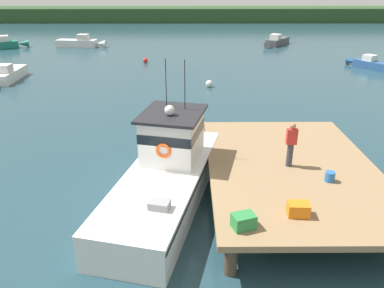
{
  "coord_description": "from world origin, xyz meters",
  "views": [
    {
      "loc": [
        1.11,
        -12.18,
        7.4
      ],
      "look_at": [
        1.2,
        1.49,
        1.4
      ],
      "focal_mm": 35.5,
      "sensor_mm": 36.0,
      "label": 1
    }
  ],
  "objects_px": {
    "moored_boat_far_left": "(372,64)",
    "moored_boat_off_the_point": "(0,44)",
    "deckhand_by_the_boat": "(291,144)",
    "moored_boat_outer_mooring": "(276,41)",
    "crate_stack_mid_dock": "(244,221)",
    "bait_bucket": "(330,177)",
    "crate_single_far": "(298,209)",
    "mooring_buoy_outer": "(145,60)",
    "moored_boat_near_channel": "(80,43)",
    "mooring_buoy_spare_mooring": "(209,84)",
    "moored_boat_far_right": "(7,75)",
    "main_fishing_boat": "(168,170)"
  },
  "relations": [
    {
      "from": "moored_boat_off_the_point",
      "to": "deckhand_by_the_boat",
      "type": "bearing_deg",
      "value": -51.81
    },
    {
      "from": "crate_stack_mid_dock",
      "to": "moored_boat_far_left",
      "type": "distance_m",
      "value": 28.93
    },
    {
      "from": "moored_boat_far_right",
      "to": "moored_boat_near_channel",
      "type": "bearing_deg",
      "value": 84.54
    },
    {
      "from": "bait_bucket",
      "to": "crate_single_far",
      "type": "bearing_deg",
      "value": -128.71
    },
    {
      "from": "crate_stack_mid_dock",
      "to": "moored_boat_near_channel",
      "type": "height_order",
      "value": "crate_stack_mid_dock"
    },
    {
      "from": "crate_stack_mid_dock",
      "to": "deckhand_by_the_boat",
      "type": "distance_m",
      "value": 4.29
    },
    {
      "from": "moored_boat_off_the_point",
      "to": "moored_boat_outer_mooring",
      "type": "distance_m",
      "value": 31.86
    },
    {
      "from": "moored_boat_far_right",
      "to": "moored_boat_off_the_point",
      "type": "relative_size",
      "value": 0.97
    },
    {
      "from": "main_fishing_boat",
      "to": "moored_boat_near_channel",
      "type": "relative_size",
      "value": 1.73
    },
    {
      "from": "moored_boat_far_right",
      "to": "mooring_buoy_outer",
      "type": "xyz_separation_m",
      "value": [
        10.02,
        6.89,
        -0.24
      ]
    },
    {
      "from": "main_fishing_boat",
      "to": "crate_single_far",
      "type": "relative_size",
      "value": 16.59
    },
    {
      "from": "moored_boat_far_left",
      "to": "moored_boat_far_right",
      "type": "relative_size",
      "value": 0.81
    },
    {
      "from": "crate_single_far",
      "to": "moored_boat_off_the_point",
      "type": "distance_m",
      "value": 42.58
    },
    {
      "from": "deckhand_by_the_boat",
      "to": "crate_stack_mid_dock",
      "type": "bearing_deg",
      "value": -119.92
    },
    {
      "from": "mooring_buoy_spare_mooring",
      "to": "moored_boat_off_the_point",
      "type": "bearing_deg",
      "value": 144.07
    },
    {
      "from": "main_fishing_boat",
      "to": "moored_boat_near_channel",
      "type": "xyz_separation_m",
      "value": [
        -11.91,
        32.91,
        -0.51
      ]
    },
    {
      "from": "moored_boat_off_the_point",
      "to": "mooring_buoy_outer",
      "type": "height_order",
      "value": "moored_boat_off_the_point"
    },
    {
      "from": "crate_stack_mid_dock",
      "to": "mooring_buoy_spare_mooring",
      "type": "relative_size",
      "value": 1.17
    },
    {
      "from": "deckhand_by_the_boat",
      "to": "moored_boat_outer_mooring",
      "type": "distance_m",
      "value": 34.74
    },
    {
      "from": "main_fishing_boat",
      "to": "deckhand_by_the_boat",
      "type": "bearing_deg",
      "value": -0.73
    },
    {
      "from": "bait_bucket",
      "to": "moored_boat_far_left",
      "type": "distance_m",
      "value": 25.16
    },
    {
      "from": "moored_boat_near_channel",
      "to": "deckhand_by_the_boat",
      "type": "bearing_deg",
      "value": -63.77
    },
    {
      "from": "moored_boat_far_right",
      "to": "crate_single_far",
      "type": "bearing_deg",
      "value": -49.39
    },
    {
      "from": "crate_stack_mid_dock",
      "to": "moored_boat_far_right",
      "type": "xyz_separation_m",
      "value": [
        -15.65,
        20.73,
        -0.93
      ]
    },
    {
      "from": "crate_stack_mid_dock",
      "to": "bait_bucket",
      "type": "distance_m",
      "value": 4.09
    },
    {
      "from": "crate_stack_mid_dock",
      "to": "deckhand_by_the_boat",
      "type": "relative_size",
      "value": 0.37
    },
    {
      "from": "main_fishing_boat",
      "to": "moored_boat_outer_mooring",
      "type": "bearing_deg",
      "value": 71.82
    },
    {
      "from": "moored_boat_far_left",
      "to": "moored_boat_off_the_point",
      "type": "xyz_separation_m",
      "value": [
        -37.54,
        10.5,
        0.09
      ]
    },
    {
      "from": "moored_boat_far_left",
      "to": "moored_boat_off_the_point",
      "type": "distance_m",
      "value": 38.98
    },
    {
      "from": "bait_bucket",
      "to": "mooring_buoy_outer",
      "type": "height_order",
      "value": "bait_bucket"
    },
    {
      "from": "moored_boat_near_channel",
      "to": "mooring_buoy_spare_mooring",
      "type": "bearing_deg",
      "value": -51.54
    },
    {
      "from": "crate_single_far",
      "to": "moored_boat_near_channel",
      "type": "xyz_separation_m",
      "value": [
        -15.76,
        36.07,
        -0.9
      ]
    },
    {
      "from": "moored_boat_far_left",
      "to": "mooring_buoy_spare_mooring",
      "type": "relative_size",
      "value": 8.43
    },
    {
      "from": "crate_stack_mid_dock",
      "to": "crate_single_far",
      "type": "bearing_deg",
      "value": 19.54
    },
    {
      "from": "mooring_buoy_outer",
      "to": "bait_bucket",
      "type": "bearing_deg",
      "value": -70.61
    },
    {
      "from": "deckhand_by_the_boat",
      "to": "moored_boat_outer_mooring",
      "type": "xyz_separation_m",
      "value": [
        6.82,
        34.02,
        -1.6
      ]
    },
    {
      "from": "moored_boat_far_left",
      "to": "moored_boat_far_right",
      "type": "height_order",
      "value": "moored_boat_far_right"
    },
    {
      "from": "bait_bucket",
      "to": "moored_boat_near_channel",
      "type": "height_order",
      "value": "bait_bucket"
    },
    {
      "from": "deckhand_by_the_boat",
      "to": "crate_single_far",
      "type": "bearing_deg",
      "value": -98.88
    },
    {
      "from": "main_fishing_boat",
      "to": "moored_boat_far_left",
      "type": "bearing_deg",
      "value": 51.39
    },
    {
      "from": "bait_bucket",
      "to": "deckhand_by_the_boat",
      "type": "height_order",
      "value": "deckhand_by_the_boat"
    },
    {
      "from": "bait_bucket",
      "to": "moored_boat_outer_mooring",
      "type": "relative_size",
      "value": 0.07
    },
    {
      "from": "moored_boat_near_channel",
      "to": "mooring_buoy_outer",
      "type": "relative_size",
      "value": 12.48
    },
    {
      "from": "main_fishing_boat",
      "to": "moored_boat_far_right",
      "type": "xyz_separation_m",
      "value": [
        -13.43,
        17.0,
        -0.54
      ]
    },
    {
      "from": "bait_bucket",
      "to": "mooring_buoy_spare_mooring",
      "type": "xyz_separation_m",
      "value": [
        -3.2,
        16.31,
        -1.11
      ]
    },
    {
      "from": "crate_single_far",
      "to": "mooring_buoy_outer",
      "type": "distance_m",
      "value": 28.03
    },
    {
      "from": "deckhand_by_the_boat",
      "to": "moored_boat_outer_mooring",
      "type": "relative_size",
      "value": 0.33
    },
    {
      "from": "crate_single_far",
      "to": "moored_boat_near_channel",
      "type": "distance_m",
      "value": 39.37
    },
    {
      "from": "moored_boat_off_the_point",
      "to": "mooring_buoy_outer",
      "type": "bearing_deg",
      "value": -24.32
    },
    {
      "from": "moored_boat_near_channel",
      "to": "mooring_buoy_outer",
      "type": "xyz_separation_m",
      "value": [
        8.5,
        -9.02,
        -0.27
      ]
    }
  ]
}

